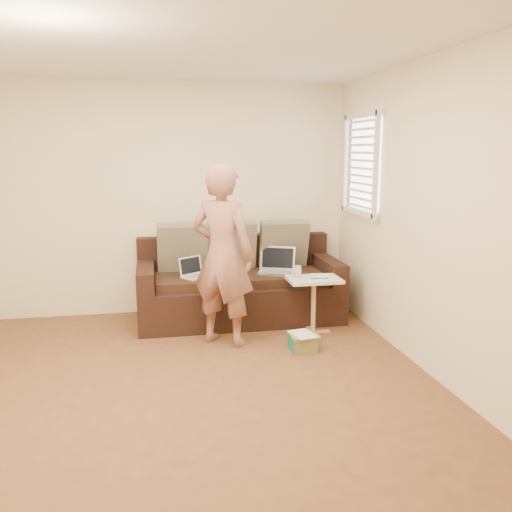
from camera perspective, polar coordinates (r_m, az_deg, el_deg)
name	(u,v)px	position (r m, az deg, el deg)	size (l,w,h in m)	color
floor	(190,393)	(4.33, -7.04, -14.20)	(4.50, 4.50, 0.00)	brown
ceiling	(181,38)	(3.99, -8.00, 21.94)	(4.50, 4.50, 0.00)	white
wall_back	(172,199)	(6.19, -8.87, 5.96)	(4.00, 4.00, 0.00)	beige
wall_front	(231,322)	(1.76, -2.63, -7.00)	(4.00, 4.00, 0.00)	beige
wall_right	(437,220)	(4.54, 18.64, 3.65)	(4.50, 4.50, 0.00)	beige
window_blinds	(361,164)	(5.84, 11.11, 9.51)	(0.12, 0.88, 1.08)	white
sofa	(239,281)	(5.93, -1.78, -2.72)	(2.20, 0.95, 0.85)	black
pillow_left	(183,248)	(5.98, -7.79, 0.88)	(0.55, 0.14, 0.55)	#67604C
pillow_mid	(231,245)	(6.07, -2.63, 1.13)	(0.55, 0.14, 0.55)	#6B5F4C
pillow_right	(284,244)	(6.16, 2.95, 1.26)	(0.55, 0.14, 0.55)	#67604C
laptop_silver	(276,273)	(5.89, 2.13, -1.86)	(0.40, 0.29, 0.26)	#B7BABC
laptop_white	(197,277)	(5.75, -6.28, -2.26)	(0.29, 0.21, 0.21)	white
person	(223,255)	(5.09, -3.53, 0.08)	(0.63, 0.43, 1.74)	#995553
side_table	(313,306)	(5.53, 6.10, -5.26)	(0.53, 0.37, 0.58)	silver
drinking_glass	(298,272)	(5.45, 4.46, -1.66)	(0.07, 0.07, 0.12)	silver
scissors	(320,278)	(5.41, 6.77, -2.36)	(0.18, 0.10, 0.02)	silver
paper_on_table	(323,277)	(5.50, 7.11, -2.21)	(0.21, 0.30, 0.00)	white
striped_box	(303,342)	(5.13, 4.98, -9.06)	(0.25, 0.25, 0.16)	orange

